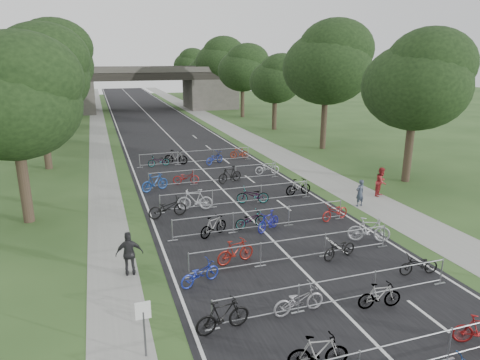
# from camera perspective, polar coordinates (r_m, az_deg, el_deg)

# --- Properties ---
(road) EXTENTS (11.00, 140.00, 0.01)m
(road) POSITION_cam_1_polar(r_m,az_deg,el_deg) (59.18, -11.12, 7.48)
(road) COLOR black
(road) RESTS_ON ground
(sidewalk_right) EXTENTS (3.00, 140.00, 0.01)m
(sidewalk_right) POSITION_cam_1_polar(r_m,az_deg,el_deg) (60.73, -3.56, 7.96)
(sidewalk_right) COLOR gray
(sidewalk_right) RESTS_ON ground
(sidewalk_left) EXTENTS (2.00, 140.00, 0.01)m
(sidewalk_left) POSITION_cam_1_polar(r_m,az_deg,el_deg) (58.69, -18.44, 6.90)
(sidewalk_left) COLOR gray
(sidewalk_left) RESTS_ON ground
(lane_markings) EXTENTS (0.12, 140.00, 0.00)m
(lane_markings) POSITION_cam_1_polar(r_m,az_deg,el_deg) (59.18, -11.12, 7.48)
(lane_markings) COLOR silver
(lane_markings) RESTS_ON ground
(overpass_bridge) EXTENTS (31.00, 8.00, 7.05)m
(overpass_bridge) POSITION_cam_1_polar(r_m,az_deg,el_deg) (73.63, -12.91, 11.78)
(overpass_bridge) COLOR #44413C
(overpass_bridge) RESTS_ON ground
(park_sign) EXTENTS (0.45, 0.06, 1.83)m
(park_sign) POSITION_cam_1_polar(r_m,az_deg,el_deg) (13.27, -12.73, -17.62)
(park_sign) COLOR #4C4C51
(park_sign) RESTS_ON ground
(tree_left_0) EXTENTS (6.72, 6.72, 10.25)m
(tree_left_0) POSITION_cam_1_polar(r_m,az_deg,el_deg) (24.38, -27.92, 9.41)
(tree_left_0) COLOR #33261C
(tree_left_0) RESTS_ON ground
(tree_right_0) EXTENTS (7.17, 7.17, 10.93)m
(tree_right_0) POSITION_cam_1_polar(r_m,az_deg,el_deg) (31.72, 22.67, 11.95)
(tree_right_0) COLOR #33261C
(tree_right_0) RESTS_ON ground
(tree_left_1) EXTENTS (7.56, 7.56, 11.53)m
(tree_left_1) POSITION_cam_1_polar(r_m,az_deg,el_deg) (36.22, -25.27, 12.63)
(tree_left_1) COLOR #33261C
(tree_left_1) RESTS_ON ground
(tree_right_1) EXTENTS (8.18, 8.18, 12.47)m
(tree_right_1) POSITION_cam_1_polar(r_m,az_deg,el_deg) (41.52, 11.70, 14.87)
(tree_right_1) COLOR #33261C
(tree_right_1) RESTS_ON ground
(tree_left_2) EXTENTS (8.40, 8.40, 12.81)m
(tree_left_2) POSITION_cam_1_polar(r_m,az_deg,el_deg) (48.15, -23.90, 14.25)
(tree_left_2) COLOR #33261C
(tree_left_2) RESTS_ON ground
(tree_right_2) EXTENTS (6.16, 6.16, 9.39)m
(tree_right_2) POSITION_cam_1_polar(r_m,az_deg,el_deg) (52.33, 4.86, 13.18)
(tree_right_2) COLOR #33261C
(tree_right_2) RESTS_ON ground
(tree_left_3) EXTENTS (6.72, 6.72, 10.25)m
(tree_left_3) POSITION_cam_1_polar(r_m,az_deg,el_deg) (60.15, -22.81, 12.91)
(tree_left_3) COLOR #33261C
(tree_left_3) RESTS_ON ground
(tree_right_3) EXTENTS (7.17, 7.17, 10.93)m
(tree_right_3) POSITION_cam_1_polar(r_m,az_deg,el_deg) (63.48, 0.46, 14.61)
(tree_right_3) COLOR #33261C
(tree_right_3) RESTS_ON ground
(tree_left_4) EXTENTS (7.56, 7.56, 11.53)m
(tree_left_4) POSITION_cam_1_polar(r_m,az_deg,el_deg) (72.11, -22.30, 13.94)
(tree_left_4) COLOR #33261C
(tree_left_4) RESTS_ON ground
(tree_right_4) EXTENTS (8.18, 8.18, 12.47)m
(tree_right_4) POSITION_cam_1_polar(r_m,az_deg,el_deg) (74.91, -2.65, 15.57)
(tree_right_4) COLOR #33261C
(tree_right_4) RESTS_ON ground
(tree_left_5) EXTENTS (8.40, 8.40, 12.81)m
(tree_left_5) POSITION_cam_1_polar(r_m,az_deg,el_deg) (84.08, -21.93, 14.68)
(tree_left_5) COLOR #33261C
(tree_left_5) RESTS_ON ground
(tree_right_5) EXTENTS (6.16, 6.16, 9.39)m
(tree_right_5) POSITION_cam_1_polar(r_m,az_deg,el_deg) (86.54, -4.90, 14.30)
(tree_right_5) COLOR #33261C
(tree_right_5) RESTS_ON ground
(tree_left_6) EXTENTS (6.72, 6.72, 10.25)m
(tree_left_6) POSITION_cam_1_polar(r_m,az_deg,el_deg) (96.09, -21.50, 13.78)
(tree_left_6) COLOR #33261C
(tree_left_6) RESTS_ON ground
(tree_right_6) EXTENTS (7.17, 7.17, 10.93)m
(tree_right_6) POSITION_cam_1_polar(r_m,az_deg,el_deg) (98.21, -6.65, 15.03)
(tree_right_6) COLOR #33261C
(tree_right_6) RESTS_ON ground
(barrier_row_0) EXTENTS (9.70, 0.08, 1.10)m
(barrier_row_0) POSITION_cam_1_polar(r_m,az_deg,el_deg) (13.66, 21.21, -21.02)
(barrier_row_0) COLOR #9D9FA4
(barrier_row_0) RESTS_ON ground
(barrier_row_1) EXTENTS (9.70, 0.08, 1.10)m
(barrier_row_1) POSITION_cam_1_polar(r_m,az_deg,el_deg) (16.05, 12.88, -14.26)
(barrier_row_1) COLOR #9D9FA4
(barrier_row_1) RESTS_ON ground
(barrier_row_2) EXTENTS (9.70, 0.08, 1.10)m
(barrier_row_2) POSITION_cam_1_polar(r_m,az_deg,el_deg) (18.83, 7.17, -9.20)
(barrier_row_2) COLOR #9D9FA4
(barrier_row_2) RESTS_ON ground
(barrier_row_3) EXTENTS (9.70, 0.08, 1.10)m
(barrier_row_3) POSITION_cam_1_polar(r_m,az_deg,el_deg) (22.03, 2.90, -5.24)
(barrier_row_3) COLOR #9D9FA4
(barrier_row_3) RESTS_ON ground
(barrier_row_4) EXTENTS (9.70, 0.08, 1.10)m
(barrier_row_4) POSITION_cam_1_polar(r_m,az_deg,el_deg) (25.57, -0.37, -2.16)
(barrier_row_4) COLOR #9D9FA4
(barrier_row_4) RESTS_ON ground
(barrier_row_5) EXTENTS (9.70, 0.08, 1.10)m
(barrier_row_5) POSITION_cam_1_polar(r_m,az_deg,el_deg) (30.16, -3.35, 0.67)
(barrier_row_5) COLOR #9D9FA4
(barrier_row_5) RESTS_ON ground
(barrier_row_6) EXTENTS (9.70, 0.08, 1.10)m
(barrier_row_6) POSITION_cam_1_polar(r_m,az_deg,el_deg) (35.81, -5.89, 3.08)
(barrier_row_6) COLOR #9D9FA4
(barrier_row_6) RESTS_ON ground
(bike_1) EXTENTS (1.86, 0.83, 1.08)m
(bike_1) POSITION_cam_1_polar(r_m,az_deg,el_deg) (13.17, 10.38, -21.65)
(bike_1) COLOR #9D9FA4
(bike_1) RESTS_ON ground
(bike_4) EXTENTS (1.94, 0.79, 1.13)m
(bike_4) POSITION_cam_1_polar(r_m,az_deg,el_deg) (14.37, -2.32, -17.66)
(bike_4) COLOR black
(bike_4) RESTS_ON ground
(bike_5) EXTENTS (1.97, 0.80, 1.01)m
(bike_5) POSITION_cam_1_polar(r_m,az_deg,el_deg) (15.39, 7.83, -15.59)
(bike_5) COLOR gray
(bike_5) RESTS_ON ground
(bike_6) EXTENTS (1.67, 0.68, 0.97)m
(bike_6) POSITION_cam_1_polar(r_m,az_deg,el_deg) (16.28, 18.12, -14.47)
(bike_6) COLOR #9D9FA4
(bike_6) RESTS_ON ground
(bike_7) EXTENTS (1.74, 0.82, 0.88)m
(bike_7) POSITION_cam_1_polar(r_m,az_deg,el_deg) (19.09, 22.76, -10.40)
(bike_7) COLOR black
(bike_7) RESTS_ON ground
(bike_8) EXTENTS (1.86, 1.20, 0.92)m
(bike_8) POSITION_cam_1_polar(r_m,az_deg,el_deg) (17.06, -5.38, -12.28)
(bike_8) COLOR #1C2D9D
(bike_8) RESTS_ON ground
(bike_9) EXTENTS (1.86, 0.90, 1.08)m
(bike_9) POSITION_cam_1_polar(r_m,az_deg,el_deg) (18.53, -0.61, -9.51)
(bike_9) COLOR maroon
(bike_9) RESTS_ON ground
(bike_10) EXTENTS (1.89, 1.03, 0.94)m
(bike_10) POSITION_cam_1_polar(r_m,az_deg,el_deg) (19.45, 13.17, -8.90)
(bike_10) COLOR black
(bike_10) RESTS_ON ground
(bike_11) EXTENTS (2.06, 1.36, 1.21)m
(bike_11) POSITION_cam_1_polar(r_m,az_deg,el_deg) (21.44, 16.82, -6.39)
(bike_11) COLOR #9FA0A6
(bike_11) RESTS_ON ground
(bike_12) EXTENTS (1.77, 1.27, 1.05)m
(bike_12) POSITION_cam_1_polar(r_m,az_deg,el_deg) (21.23, -3.55, -6.15)
(bike_12) COLOR #9D9FA4
(bike_12) RESTS_ON ground
(bike_13) EXTENTS (1.78, 0.83, 0.90)m
(bike_13) POSITION_cam_1_polar(r_m,az_deg,el_deg) (22.19, 1.37, -5.32)
(bike_13) COLOR #9D9FA4
(bike_13) RESTS_ON ground
(bike_14) EXTENTS (1.72, 1.29, 1.03)m
(bike_14) POSITION_cam_1_polar(r_m,az_deg,el_deg) (21.86, 3.81, -5.51)
(bike_14) COLOR navy
(bike_14) RESTS_ON ground
(bike_15) EXTENTS (1.92, 1.08, 0.96)m
(bike_15) POSITION_cam_1_polar(r_m,az_deg,el_deg) (23.78, 12.58, -4.15)
(bike_15) COLOR maroon
(bike_15) RESTS_ON ground
(bike_16) EXTENTS (2.26, 1.07, 1.14)m
(bike_16) POSITION_cam_1_polar(r_m,az_deg,el_deg) (23.91, -9.64, -3.65)
(bike_16) COLOR black
(bike_16) RESTS_ON ground
(bike_17) EXTENTS (2.13, 1.08, 1.23)m
(bike_17) POSITION_cam_1_polar(r_m,az_deg,el_deg) (24.83, -6.04, -2.64)
(bike_17) COLOR #ADAFB5
(bike_17) RESTS_ON ground
(bike_18) EXTENTS (2.06, 1.16, 1.02)m
(bike_18) POSITION_cam_1_polar(r_m,az_deg,el_deg) (25.81, 1.71, -2.06)
(bike_18) COLOR #9D9FA4
(bike_18) RESTS_ON ground
(bike_19) EXTENTS (1.82, 0.63, 1.08)m
(bike_19) POSITION_cam_1_polar(r_m,az_deg,el_deg) (27.61, 7.79, -0.93)
(bike_19) COLOR #9D9FA4
(bike_19) RESTS_ON ground
(bike_20) EXTENTS (2.02, 1.27, 1.18)m
(bike_20) POSITION_cam_1_polar(r_m,az_deg,el_deg) (28.74, -11.30, -0.31)
(bike_20) COLOR navy
(bike_20) RESTS_ON ground
(bike_21) EXTENTS (1.88, 0.88, 0.95)m
(bike_21) POSITION_cam_1_polar(r_m,az_deg,el_deg) (29.99, -7.22, 0.34)
(bike_21) COLOR maroon
(bike_21) RESTS_ON ground
(bike_22) EXTENTS (2.00, 1.11, 1.16)m
(bike_22) POSITION_cam_1_polar(r_m,az_deg,el_deg) (30.10, -1.36, 0.73)
(bike_22) COLOR black
(bike_22) RESTS_ON ground
(bike_23) EXTENTS (1.93, 0.77, 0.99)m
(bike_23) POSITION_cam_1_polar(r_m,az_deg,el_deg) (32.28, 3.64, 1.61)
(bike_23) COLOR #ACADB4
(bike_23) RESTS_ON ground
(bike_24) EXTENTS (1.83, 0.82, 0.93)m
(bike_24) POSITION_cam_1_polar(r_m,az_deg,el_deg) (35.19, -10.79, 2.52)
(bike_24) COLOR #9D9FA4
(bike_24) RESTS_ON ground
(bike_25) EXTENTS (2.01, 1.41, 1.19)m
(bike_25) POSITION_cam_1_polar(r_m,az_deg,el_deg) (35.66, -8.55, 3.01)
(bike_25) COLOR #9D9FA4
(bike_25) RESTS_ON ground
(bike_26) EXTENTS (2.01, 1.63, 1.03)m
(bike_26) POSITION_cam_1_polar(r_m,az_deg,el_deg) (35.41, -3.43, 2.94)
(bike_26) COLOR #1C319F
(bike_26) RESTS_ON ground
(bike_27) EXTENTS (1.68, 0.84, 0.97)m
(bike_27) POSITION_cam_1_polar(r_m,az_deg,el_deg) (37.37, -0.09, 3.62)
(bike_27) COLOR maroon
(bike_27) RESTS_ON ground
(pedestrian_a) EXTENTS (0.66, 0.50, 1.63)m
(pedestrian_a) POSITION_cam_1_polar(r_m,az_deg,el_deg) (26.22, 15.70, -1.69)
(pedestrian_a) COLOR #303748
(pedestrian_a) RESTS_ON ground
(pedestrian_b) EXTENTS (1.14, 1.09, 1.86)m
(pedestrian_b) POSITION_cam_1_polar(r_m,az_deg,el_deg) (28.53, 18.32, -0.24)
(pedestrian_b) COLOR maroon
(pedestrian_b) RESTS_ON ground
(pedestrian_c) EXTENTS (1.12, 0.54, 1.86)m
(pedestrian_c) POSITION_cam_1_polar(r_m,az_deg,el_deg) (17.99, -14.52, -9.52)
(pedestrian_c) COLOR #272629
(pedestrian_c) RESTS_ON ground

